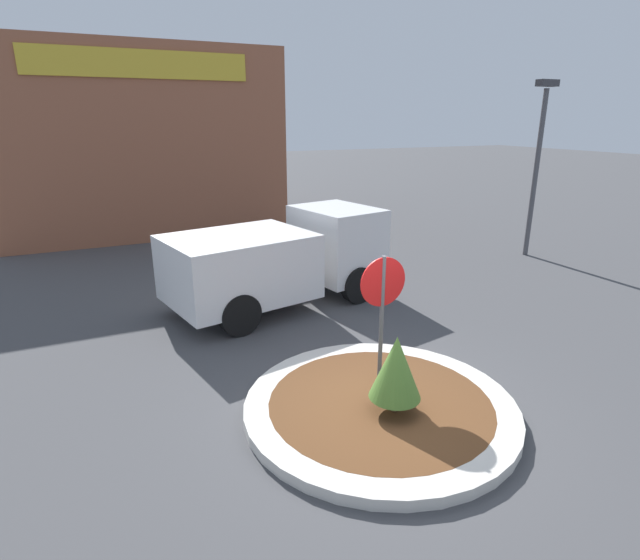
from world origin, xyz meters
name	(u,v)px	position (x,y,z in m)	size (l,w,h in m)	color
ground_plane	(380,412)	(0.00, 0.00, 0.00)	(120.00, 120.00, 0.00)	#474749
traffic_island	(380,407)	(0.00, 0.00, 0.09)	(4.23, 4.23, 0.18)	beige
stop_sign	(382,298)	(0.36, 0.62, 1.63)	(0.81, 0.07, 2.33)	#4C4C51
island_shrub	(396,367)	(0.05, -0.31, 0.91)	(0.78, 0.78, 1.22)	brown
utility_truck	(280,258)	(0.27, 5.11, 1.18)	(5.60, 3.26, 2.21)	white
storefront_building	(139,142)	(-1.58, 16.08, 3.45)	(10.29, 6.07, 6.90)	#93563D
light_pole	(538,154)	(9.36, 6.04, 3.28)	(0.70, 0.30, 5.48)	#4C4C51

